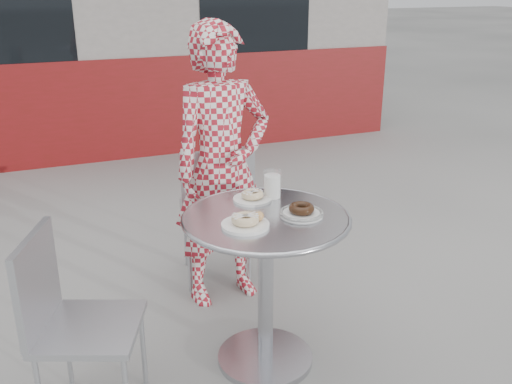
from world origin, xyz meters
name	(u,v)px	position (x,y,z in m)	size (l,w,h in m)	color
ground	(269,365)	(0.00, 0.00, 0.00)	(60.00, 60.00, 0.00)	#9A9792
bistro_table	(266,254)	(0.00, 0.04, 0.57)	(0.74, 0.74, 0.75)	silver
chair_far	(216,237)	(0.05, 0.92, 0.26)	(0.48, 0.48, 0.85)	#AFB2B8
chair_left	(91,362)	(-0.80, -0.01, 0.25)	(0.51, 0.51, 0.81)	#AFB2B8
seated_person	(222,168)	(0.03, 0.71, 0.77)	(0.56, 0.37, 1.53)	maroon
plate_far	(252,197)	(0.01, 0.24, 0.77)	(0.18, 0.18, 0.05)	white
plate_near	(246,222)	(-0.12, -0.03, 0.77)	(0.20, 0.20, 0.05)	white
plate_checker	(301,212)	(0.14, -0.01, 0.77)	(0.19, 0.19, 0.05)	white
milk_cup	(272,185)	(0.11, 0.24, 0.81)	(0.08, 0.08, 0.13)	white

